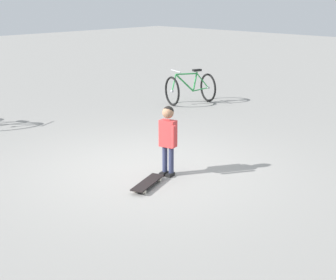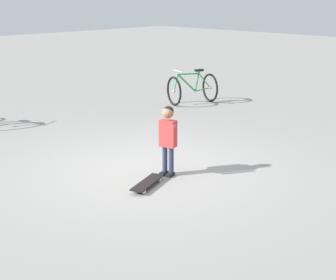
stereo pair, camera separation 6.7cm
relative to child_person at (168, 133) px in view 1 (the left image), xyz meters
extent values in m
plane|color=gray|center=(-0.04, 0.44, -0.66)|extent=(50.00, 50.00, 0.00)
cylinder|color=#2D3351|center=(0.01, -0.05, -0.42)|extent=(0.08, 0.08, 0.42)
cube|color=black|center=(-0.02, -0.06, -0.63)|extent=(0.16, 0.11, 0.05)
cylinder|color=#2D3351|center=(-0.01, 0.05, -0.42)|extent=(0.08, 0.08, 0.42)
cube|color=black|center=(-0.04, 0.05, -0.63)|extent=(0.16, 0.11, 0.05)
cube|color=#D13838|center=(0.00, 0.00, -0.01)|extent=(0.19, 0.27, 0.40)
cylinder|color=#D13838|center=(-0.06, -0.17, -0.01)|extent=(0.06, 0.06, 0.32)
cylinder|color=#D13838|center=(0.02, 0.16, -0.01)|extent=(0.06, 0.06, 0.32)
sphere|color=#9E7051|center=(0.00, 0.00, 0.31)|extent=(0.17, 0.17, 0.17)
sphere|color=black|center=(0.01, 0.00, 0.32)|extent=(0.16, 0.16, 0.16)
cube|color=black|center=(-0.54, -0.13, -0.59)|extent=(0.74, 0.43, 0.02)
cube|color=#B7B7BC|center=(-0.78, -0.22, -0.61)|extent=(0.07, 0.11, 0.02)
cube|color=#B7B7BC|center=(-0.31, -0.04, -0.61)|extent=(0.07, 0.11, 0.02)
cylinder|color=beige|center=(-0.75, -0.29, -0.63)|extent=(0.06, 0.05, 0.06)
cylinder|color=beige|center=(-0.81, -0.15, -0.63)|extent=(0.06, 0.05, 0.06)
cylinder|color=beige|center=(-0.28, -0.11, -0.63)|extent=(0.06, 0.05, 0.06)
cylinder|color=beige|center=(-0.33, 0.03, -0.63)|extent=(0.06, 0.05, 0.06)
torus|color=black|center=(3.56, 3.33, -0.30)|extent=(0.27, 0.69, 0.71)
torus|color=black|center=(4.53, 3.01, -0.30)|extent=(0.27, 0.69, 0.71)
cylinder|color=#B7B7BC|center=(3.56, 3.33, -0.30)|extent=(0.08, 0.08, 0.06)
cylinder|color=#B7B7BC|center=(4.53, 3.01, -0.30)|extent=(0.08, 0.08, 0.06)
cylinder|color=green|center=(3.89, 3.22, -0.13)|extent=(0.50, 0.20, 0.48)
cylinder|color=green|center=(3.94, 3.21, 0.09)|extent=(0.57, 0.22, 0.06)
cylinder|color=green|center=(4.17, 3.13, -0.12)|extent=(0.14, 0.08, 0.48)
cylinder|color=green|center=(4.33, 3.08, -0.33)|extent=(0.42, 0.16, 0.08)
cylinder|color=green|center=(4.37, 3.06, -0.11)|extent=(0.34, 0.14, 0.40)
cylinder|color=green|center=(3.61, 3.31, -0.10)|extent=(0.13, 0.07, 0.41)
cube|color=black|center=(4.22, 3.11, 0.16)|extent=(0.24, 0.16, 0.05)
cylinder|color=#B7B7BC|center=(3.66, 3.30, 0.18)|extent=(0.17, 0.44, 0.02)
camera|label=1|loc=(-5.11, -4.98, 1.98)|focal=53.93mm
camera|label=2|loc=(-5.06, -5.03, 1.98)|focal=53.93mm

